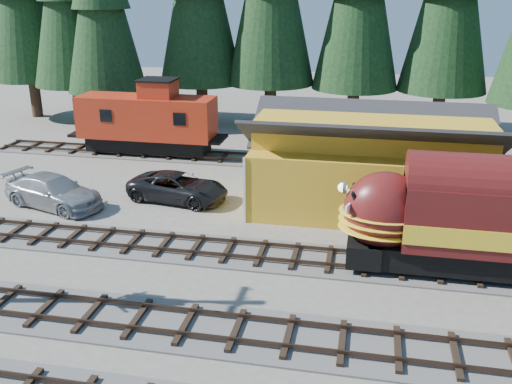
% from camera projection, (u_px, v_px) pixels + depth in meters
% --- Properties ---
extents(ground, '(120.00, 120.00, 0.00)m').
position_uv_depth(ground, '(362.00, 315.00, 20.61)').
color(ground, '#6B665B').
rests_on(ground, ground).
extents(track_spur, '(32.00, 3.20, 0.33)m').
position_uv_depth(track_spur, '(221.00, 158.00, 39.01)').
color(track_spur, '#4C4947').
rests_on(track_spur, ground).
extents(depot, '(12.80, 7.00, 5.30)m').
position_uv_depth(depot, '(371.00, 156.00, 29.25)').
color(depot, gold).
rests_on(depot, ground).
extents(caboose, '(9.39, 2.72, 4.88)m').
position_uv_depth(caboose, '(148.00, 120.00, 39.15)').
color(caboose, black).
rests_on(caboose, ground).
extents(pickup_truck_a, '(5.89, 3.41, 1.54)m').
position_uv_depth(pickup_truck_a, '(178.00, 187.00, 31.30)').
color(pickup_truck_a, black).
rests_on(pickup_truck_a, ground).
extents(pickup_truck_b, '(6.23, 3.95, 1.68)m').
position_uv_depth(pickup_truck_b, '(53.00, 191.00, 30.44)').
color(pickup_truck_b, '#97999E').
rests_on(pickup_truck_b, ground).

